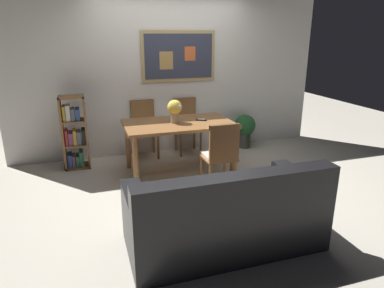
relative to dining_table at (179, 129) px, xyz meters
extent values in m
plane|color=beige|center=(0.14, -0.40, -0.65)|extent=(12.00, 12.00, 0.00)
cube|color=silver|center=(0.14, 1.02, 0.65)|extent=(5.20, 0.10, 2.60)
cube|color=tan|center=(0.28, 0.96, 0.94)|extent=(1.22, 0.02, 0.80)
cube|color=#33384C|center=(0.28, 0.94, 0.94)|extent=(1.12, 0.01, 0.70)
cube|color=tan|center=(0.07, 0.93, 0.88)|extent=(0.22, 0.00, 0.28)
cube|color=#D86633|center=(0.47, 0.93, 0.98)|extent=(0.18, 0.00, 0.22)
cube|color=brown|center=(0.00, 0.00, 0.07)|extent=(1.52, 0.91, 0.04)
cylinder|color=brown|center=(-0.68, -0.37, -0.30)|extent=(0.07, 0.07, 0.70)
cylinder|color=brown|center=(0.68, -0.37, -0.30)|extent=(0.07, 0.07, 0.70)
cylinder|color=brown|center=(-0.68, 0.37, -0.30)|extent=(0.07, 0.07, 0.70)
cylinder|color=brown|center=(0.68, 0.37, -0.30)|extent=(0.07, 0.07, 0.70)
cube|color=brown|center=(0.37, 0.75, -0.21)|extent=(0.40, 0.40, 0.03)
cube|color=beige|center=(0.37, 0.75, -0.18)|extent=(0.36, 0.36, 0.03)
cylinder|color=brown|center=(0.54, 0.92, -0.43)|extent=(0.04, 0.04, 0.42)
cylinder|color=brown|center=(0.20, 0.92, -0.43)|extent=(0.04, 0.04, 0.42)
cylinder|color=brown|center=(0.54, 0.58, -0.43)|extent=(0.04, 0.04, 0.42)
cylinder|color=brown|center=(0.20, 0.58, -0.43)|extent=(0.04, 0.04, 0.42)
cube|color=brown|center=(0.37, 0.93, 0.03)|extent=(0.38, 0.04, 0.46)
cube|color=brown|center=(0.37, 0.93, 0.23)|extent=(0.38, 0.05, 0.06)
cube|color=brown|center=(-0.35, 0.76, -0.21)|extent=(0.40, 0.40, 0.03)
cube|color=beige|center=(-0.35, 0.76, -0.18)|extent=(0.36, 0.36, 0.03)
cylinder|color=brown|center=(-0.18, 0.93, -0.43)|extent=(0.04, 0.04, 0.42)
cylinder|color=brown|center=(-0.52, 0.93, -0.43)|extent=(0.04, 0.04, 0.42)
cylinder|color=brown|center=(-0.18, 0.59, -0.43)|extent=(0.04, 0.04, 0.42)
cylinder|color=brown|center=(-0.52, 0.59, -0.43)|extent=(0.04, 0.04, 0.42)
cube|color=brown|center=(-0.35, 0.94, 0.03)|extent=(0.38, 0.04, 0.46)
cube|color=brown|center=(-0.35, 0.94, 0.23)|extent=(0.38, 0.05, 0.06)
cube|color=brown|center=(0.32, -0.73, -0.21)|extent=(0.40, 0.40, 0.03)
cube|color=beige|center=(0.32, -0.73, -0.18)|extent=(0.36, 0.36, 0.03)
cylinder|color=brown|center=(0.15, -0.90, -0.43)|extent=(0.04, 0.04, 0.42)
cylinder|color=brown|center=(0.49, -0.90, -0.43)|extent=(0.04, 0.04, 0.42)
cylinder|color=brown|center=(0.15, -0.56, -0.43)|extent=(0.04, 0.04, 0.42)
cylinder|color=brown|center=(0.49, -0.56, -0.43)|extent=(0.04, 0.04, 0.42)
cube|color=brown|center=(0.32, -0.91, 0.03)|extent=(0.38, 0.04, 0.46)
cube|color=brown|center=(0.32, -0.91, 0.23)|extent=(0.38, 0.05, 0.06)
cube|color=black|center=(-0.09, -1.88, -0.45)|extent=(1.80, 0.84, 0.40)
cube|color=black|center=(-0.09, -2.20, -0.03)|extent=(1.80, 0.20, 0.44)
cube|color=black|center=(-0.90, -1.88, -0.14)|extent=(0.18, 0.80, 0.22)
cube|color=black|center=(0.72, -1.88, -0.14)|extent=(0.18, 0.80, 0.22)
cube|color=#8C6B4C|center=(-0.54, -2.06, -0.09)|extent=(0.32, 0.16, 0.33)
cube|color=maroon|center=(-0.09, -2.06, -0.09)|extent=(0.32, 0.16, 0.33)
cube|color=brown|center=(-1.58, 0.62, -0.10)|extent=(0.03, 0.28, 1.09)
cube|color=brown|center=(-1.25, 0.62, -0.10)|extent=(0.03, 0.28, 1.09)
cube|color=brown|center=(-1.42, 0.62, -0.63)|extent=(0.36, 0.28, 0.03)
cube|color=brown|center=(-1.42, 0.62, 0.43)|extent=(0.36, 0.28, 0.03)
cube|color=brown|center=(-1.42, 0.62, -0.28)|extent=(0.30, 0.28, 0.02)
cube|color=brown|center=(-1.42, 0.62, 0.08)|extent=(0.30, 0.28, 0.02)
cube|color=#2D4C8C|center=(-1.52, 0.62, -0.52)|extent=(0.06, 0.22, 0.19)
cube|color=#7F3F72|center=(-1.47, 0.62, -0.53)|extent=(0.04, 0.22, 0.17)
cube|color=#337247|center=(-1.42, 0.62, -0.53)|extent=(0.05, 0.22, 0.17)
cube|color=#337247|center=(-1.36, 0.62, -0.50)|extent=(0.05, 0.22, 0.23)
cube|color=#B2332D|center=(-1.54, 0.62, -0.16)|extent=(0.04, 0.22, 0.23)
cube|color=#7F3F72|center=(-1.48, 0.62, -0.18)|extent=(0.06, 0.22, 0.18)
cube|color=gold|center=(-1.42, 0.62, -0.17)|extent=(0.05, 0.22, 0.22)
cube|color=#595960|center=(-1.36, 0.62, -0.18)|extent=(0.06, 0.22, 0.19)
cube|color=black|center=(-1.30, 0.62, -0.16)|extent=(0.05, 0.22, 0.22)
cube|color=gold|center=(-1.53, 0.62, 0.20)|extent=(0.04, 0.22, 0.22)
cube|color=beige|center=(-1.48, 0.62, 0.20)|extent=(0.06, 0.22, 0.23)
cube|color=#595960|center=(-1.42, 0.62, 0.18)|extent=(0.05, 0.22, 0.17)
cube|color=#2D4C8C|center=(-1.35, 0.62, 0.17)|extent=(0.06, 0.22, 0.17)
cylinder|color=#4C4742|center=(1.41, 0.73, -0.52)|extent=(0.20, 0.20, 0.26)
cylinder|color=#332319|center=(1.41, 0.73, -0.40)|extent=(0.18, 0.18, 0.02)
sphere|color=#235B2D|center=(1.41, 0.73, -0.24)|extent=(0.37, 0.37, 0.37)
cylinder|color=#235B2D|center=(1.45, 0.62, -0.48)|extent=(0.03, 0.03, 0.25)
cylinder|color=#235B2D|center=(1.51, 0.80, -0.46)|extent=(0.03, 0.03, 0.22)
cylinder|color=tan|center=(-0.05, 0.00, 0.17)|extent=(0.12, 0.12, 0.15)
sphere|color=#EACC4C|center=(-0.05, 0.00, 0.32)|extent=(0.20, 0.20, 0.20)
sphere|color=#D86633|center=(-0.09, 0.07, 0.30)|extent=(0.07, 0.07, 0.07)
sphere|color=silver|center=(-0.01, -0.07, 0.33)|extent=(0.06, 0.06, 0.06)
sphere|color=pink|center=(0.03, 0.02, 0.30)|extent=(0.06, 0.06, 0.06)
cube|color=black|center=(0.34, 0.00, 0.10)|extent=(0.16, 0.11, 0.02)
cube|color=gray|center=(0.34, 0.00, 0.12)|extent=(0.10, 0.07, 0.00)
camera|label=1|loc=(-1.24, -4.52, 1.28)|focal=32.02mm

